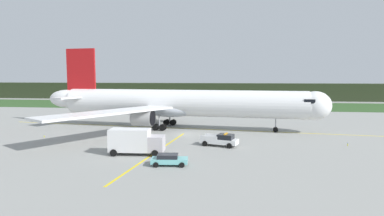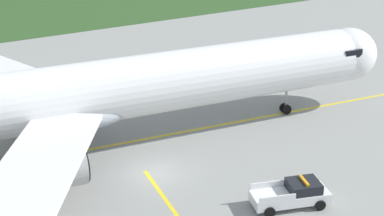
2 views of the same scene
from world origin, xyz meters
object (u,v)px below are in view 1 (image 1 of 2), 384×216
Objects in this scene: ops_pickup_truck at (221,140)px; staff_car at (169,159)px; catering_truck at (135,141)px; airliner at (177,103)px; apron_cone at (218,140)px.

ops_pickup_truck is 12.09m from staff_car.
airliner is at bearing 86.00° from catering_truck.
catering_truck is 13.81m from apron_cone.
apron_cone is (10.16, 9.24, -1.48)m from catering_truck.
airliner reaches higher than apron_cone.
catering_truck is at bearing -94.00° from airliner.
catering_truck is at bearing -148.76° from ops_pickup_truck.
airliner is 13.06× the size of staff_car.
ops_pickup_truck is at bearing -79.45° from apron_cone.
catering_truck is (-10.68, -6.48, 0.87)m from ops_pickup_truck.
apron_cone is (4.79, 13.62, -0.40)m from staff_car.
ops_pickup_truck is 0.80× the size of catering_truck.
staff_car is (-5.30, -10.87, -0.20)m from ops_pickup_truck.
ops_pickup_truck reaches higher than apron_cone.
staff_car is (3.89, -25.62, -4.15)m from airliner.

